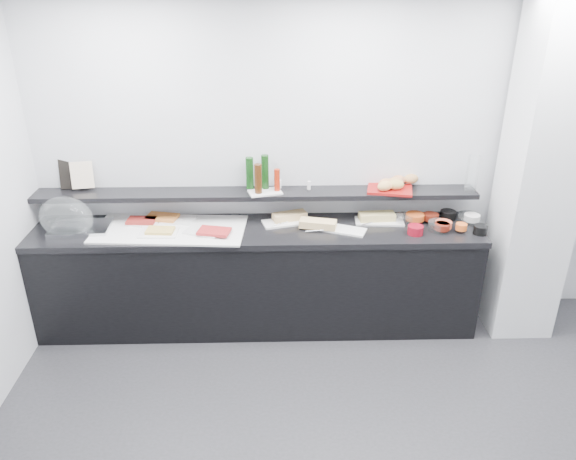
{
  "coord_description": "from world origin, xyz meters",
  "views": [
    {
      "loc": [
        -0.55,
        -2.39,
        2.82
      ],
      "look_at": [
        -0.45,
        1.45,
        1.0
      ],
      "focal_mm": 35.0,
      "sensor_mm": 36.0,
      "label": 1
    }
  ],
  "objects_px": {
    "framed_print": "(73,173)",
    "cloche_base": "(81,228)",
    "carafe": "(472,173)",
    "condiment_tray": "(265,192)",
    "sandwich_plate_mid": "(343,230)",
    "bread_tray": "(390,189)"
  },
  "relations": [
    {
      "from": "condiment_tray",
      "to": "carafe",
      "type": "distance_m",
      "value": 1.68
    },
    {
      "from": "framed_print",
      "to": "carafe",
      "type": "height_order",
      "value": "carafe"
    },
    {
      "from": "sandwich_plate_mid",
      "to": "condiment_tray",
      "type": "relative_size",
      "value": 1.41
    },
    {
      "from": "cloche_base",
      "to": "sandwich_plate_mid",
      "type": "relative_size",
      "value": 1.25
    },
    {
      "from": "condiment_tray",
      "to": "bread_tray",
      "type": "distance_m",
      "value": 1.02
    },
    {
      "from": "cloche_base",
      "to": "sandwich_plate_mid",
      "type": "xyz_separation_m",
      "value": [
        2.09,
        -0.05,
        -0.01
      ]
    },
    {
      "from": "sandwich_plate_mid",
      "to": "bread_tray",
      "type": "relative_size",
      "value": 1.03
    },
    {
      "from": "cloche_base",
      "to": "bread_tray",
      "type": "distance_m",
      "value": 2.51
    },
    {
      "from": "cloche_base",
      "to": "sandwich_plate_mid",
      "type": "bearing_deg",
      "value": -3.8
    },
    {
      "from": "framed_print",
      "to": "condiment_tray",
      "type": "bearing_deg",
      "value": -8.73
    },
    {
      "from": "framed_print",
      "to": "condiment_tray",
      "type": "xyz_separation_m",
      "value": [
        1.57,
        -0.15,
        -0.12
      ]
    },
    {
      "from": "cloche_base",
      "to": "condiment_tray",
      "type": "relative_size",
      "value": 1.76
    },
    {
      "from": "cloche_base",
      "to": "framed_print",
      "type": "height_order",
      "value": "framed_print"
    },
    {
      "from": "framed_print",
      "to": "carafe",
      "type": "bearing_deg",
      "value": -5.79
    },
    {
      "from": "cloche_base",
      "to": "sandwich_plate_mid",
      "type": "distance_m",
      "value": 2.09
    },
    {
      "from": "cloche_base",
      "to": "bread_tray",
      "type": "relative_size",
      "value": 1.28
    },
    {
      "from": "condiment_tray",
      "to": "cloche_base",
      "type": "bearing_deg",
      "value": 170.37
    },
    {
      "from": "framed_print",
      "to": "cloche_base",
      "type": "bearing_deg",
      "value": -75.61
    },
    {
      "from": "cloche_base",
      "to": "framed_print",
      "type": "bearing_deg",
      "value": 105.19
    },
    {
      "from": "sandwich_plate_mid",
      "to": "framed_print",
      "type": "distance_m",
      "value": 2.24
    },
    {
      "from": "carafe",
      "to": "condiment_tray",
      "type": "bearing_deg",
      "value": -179.8
    },
    {
      "from": "carafe",
      "to": "bread_tray",
      "type": "bearing_deg",
      "value": 178.21
    }
  ]
}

